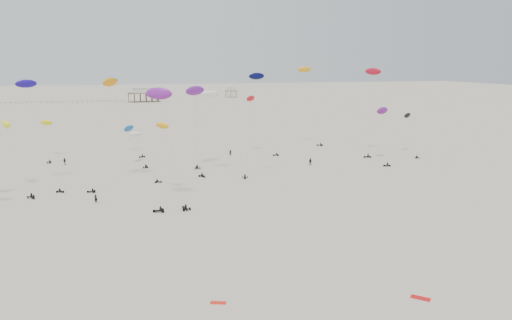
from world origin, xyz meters
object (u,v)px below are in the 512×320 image
object	(u,v)px
rig_0	(14,146)
rig_4	(31,100)
rig_9	(256,110)
spectator_0	(96,203)
pavilion_main	(143,96)
pavilion_small	(231,93)

from	to	relation	value
rig_0	rig_4	bearing A→B (deg)	-152.43
rig_9	spectator_0	size ratio (longest dim) A/B	8.73
spectator_0	pavilion_main	bearing A→B (deg)	-79.45
pavilion_small	spectator_0	world-z (taller)	pavilion_small
pavilion_main	spectator_0	bearing A→B (deg)	-94.88
rig_0	rig_9	size ratio (longest dim) A/B	0.97
pavilion_main	pavilion_small	distance (m)	76.16
rig_0	spectator_0	xyz separation A→B (m)	(16.53, -14.51, -9.69)
pavilion_small	rig_0	distance (m)	297.58
rig_9	spectator_0	xyz separation A→B (m)	(-44.80, -45.04, -13.16)
pavilion_small	spectator_0	size ratio (longest dim) A/B	4.31
pavilion_main	rig_4	size ratio (longest dim) A/B	0.85
pavilion_small	rig_4	world-z (taller)	rig_4
spectator_0	rig_4	bearing A→B (deg)	-40.76
pavilion_small	rig_4	bearing A→B (deg)	-111.22
rig_0	rig_9	xyz separation A→B (m)	(61.33, 30.53, 3.47)
pavilion_main	rig_4	world-z (taller)	rig_4
pavilion_small	spectator_0	xyz separation A→B (m)	(-92.31, -291.41, -3.49)
rig_9	spectator_0	distance (m)	64.88
pavilion_main	rig_4	distance (m)	244.78
rig_0	spectator_0	size ratio (longest dim) A/B	8.43
pavilion_main	rig_9	distance (m)	217.71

